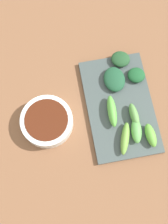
% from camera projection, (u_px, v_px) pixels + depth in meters
% --- Properties ---
extents(tabletop, '(2.10, 2.10, 0.02)m').
position_uv_depth(tabletop, '(93.00, 122.00, 0.81)').
color(tabletop, brown).
rests_on(tabletop, ground).
extents(sauce_bowl, '(0.14, 0.14, 0.04)m').
position_uv_depth(sauce_bowl, '(47.00, 121.00, 0.78)').
color(sauce_bowl, white).
rests_on(sauce_bowl, tabletop).
extents(serving_plate, '(0.18, 0.29, 0.01)m').
position_uv_depth(serving_plate, '(120.00, 106.00, 0.81)').
color(serving_plate, '#43504F').
rests_on(serving_plate, tabletop).
extents(broccoli_stalk_0, '(0.03, 0.07, 0.03)m').
position_uv_depth(broccoli_stalk_0, '(134.00, 115.00, 0.78)').
color(broccoli_stalk_0, '#629F4D').
rests_on(broccoli_stalk_0, serving_plate).
extents(broccoli_leafy_1, '(0.07, 0.06, 0.02)m').
position_uv_depth(broccoli_leafy_1, '(120.00, 59.00, 0.83)').
color(broccoli_leafy_1, '#234F2A').
rests_on(broccoli_leafy_1, serving_plate).
extents(broccoli_stalk_2, '(0.03, 0.07, 0.03)m').
position_uv_depth(broccoli_stalk_2, '(151.00, 135.00, 0.77)').
color(broccoli_stalk_2, '#65B33F').
rests_on(broccoli_stalk_2, serving_plate).
extents(broccoli_leafy_3, '(0.06, 0.06, 0.02)m').
position_uv_depth(broccoli_leafy_3, '(136.00, 75.00, 0.82)').
color(broccoli_leafy_3, '#1C572C').
rests_on(broccoli_leafy_3, serving_plate).
extents(broccoli_stalk_4, '(0.03, 0.09, 0.03)m').
position_uv_depth(broccoli_stalk_4, '(112.00, 111.00, 0.78)').
color(broccoli_stalk_4, '#5FBC46').
rests_on(broccoli_stalk_4, serving_plate).
extents(broccoli_stalk_5, '(0.05, 0.09, 0.02)m').
position_uv_depth(broccoli_stalk_5, '(125.00, 138.00, 0.77)').
color(broccoli_stalk_5, '#70A940').
rests_on(broccoli_stalk_5, serving_plate).
extents(broccoli_stalk_6, '(0.04, 0.07, 0.02)m').
position_uv_depth(broccoli_stalk_6, '(136.00, 131.00, 0.77)').
color(broccoli_stalk_6, '#61AE53').
rests_on(broccoli_stalk_6, serving_plate).
extents(broccoli_leafy_7, '(0.06, 0.07, 0.02)m').
position_uv_depth(broccoli_leafy_7, '(114.00, 79.00, 0.81)').
color(broccoli_leafy_7, '#1F5133').
rests_on(broccoli_leafy_7, serving_plate).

